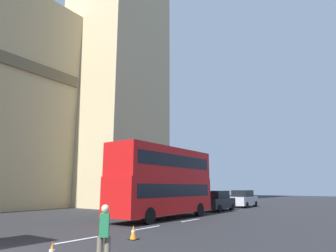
{
  "coord_description": "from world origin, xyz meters",
  "views": [
    {
      "loc": [
        -5.28,
        -10.53,
        2.15
      ],
      "look_at": [
        15.1,
        3.72,
        7.33
      ],
      "focal_mm": 31.61,
      "sensor_mm": 36.0,
      "label": 1
    }
  ],
  "objects_px": {
    "sedan_trailing": "(243,199)",
    "pedestrian_near_cones": "(104,234)",
    "sedan_lead": "(217,201)",
    "double_decker_bus": "(164,179)",
    "traffic_cone_east": "(133,233)"
  },
  "relations": [
    {
      "from": "sedan_trailing",
      "to": "traffic_cone_east",
      "type": "height_order",
      "value": "sedan_trailing"
    },
    {
      "from": "sedan_lead",
      "to": "sedan_trailing",
      "type": "xyz_separation_m",
      "value": [
        6.41,
        -0.12,
        0.0
      ]
    },
    {
      "from": "sedan_trailing",
      "to": "pedestrian_near_cones",
      "type": "relative_size",
      "value": 2.6
    },
    {
      "from": "sedan_trailing",
      "to": "pedestrian_near_cones",
      "type": "bearing_deg",
      "value": -166.71
    },
    {
      "from": "sedan_trailing",
      "to": "double_decker_bus",
      "type": "bearing_deg",
      "value": 179.97
    },
    {
      "from": "sedan_trailing",
      "to": "pedestrian_near_cones",
      "type": "height_order",
      "value": "sedan_trailing"
    },
    {
      "from": "traffic_cone_east",
      "to": "pedestrian_near_cones",
      "type": "distance_m",
      "value": 4.78
    },
    {
      "from": "sedan_lead",
      "to": "pedestrian_near_cones",
      "type": "relative_size",
      "value": 2.6
    },
    {
      "from": "double_decker_bus",
      "to": "pedestrian_near_cones",
      "type": "xyz_separation_m",
      "value": [
        -11.49,
        -6.32,
        -1.8
      ]
    },
    {
      "from": "sedan_lead",
      "to": "sedan_trailing",
      "type": "height_order",
      "value": "same"
    },
    {
      "from": "traffic_cone_east",
      "to": "double_decker_bus",
      "type": "bearing_deg",
      "value": 27.06
    },
    {
      "from": "double_decker_bus",
      "to": "sedan_lead",
      "type": "relative_size",
      "value": 2.17
    },
    {
      "from": "double_decker_bus",
      "to": "sedan_lead",
      "type": "distance_m",
      "value": 8.98
    },
    {
      "from": "double_decker_bus",
      "to": "sedan_trailing",
      "type": "bearing_deg",
      "value": -0.03
    },
    {
      "from": "sedan_lead",
      "to": "traffic_cone_east",
      "type": "xyz_separation_m",
      "value": [
        -16.27,
        -3.93,
        -0.63
      ]
    }
  ]
}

